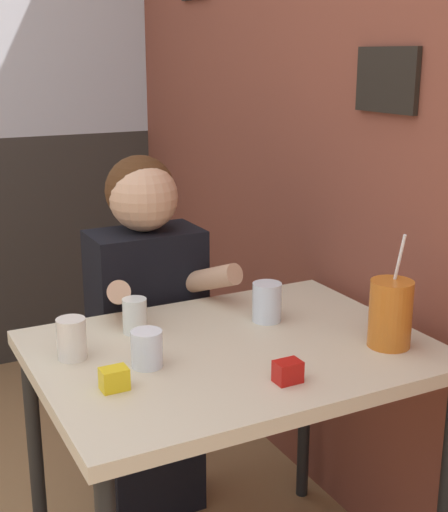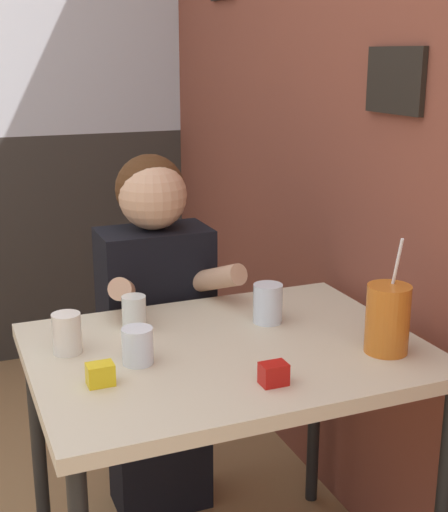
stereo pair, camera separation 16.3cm
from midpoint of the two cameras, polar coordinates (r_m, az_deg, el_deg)
The scene contains 10 objects.
brick_wall_right at distance 2.59m, azimuth 1.99°, elevation 13.21°, with size 0.08×4.28×2.70m.
main_table at distance 1.83m, azimuth -1.87°, elevation -9.48°, with size 0.97×0.73×0.76m.
person_seated at distance 2.27m, azimuth -8.19°, elevation -6.07°, with size 0.42×0.41×1.18m.
cocktail_pitcher at distance 1.80m, azimuth 10.67°, elevation -4.58°, with size 0.11×0.11×0.29m.
glass_near_pitcher at distance 1.70m, azimuth -8.96°, elevation -7.39°, with size 0.07×0.07×0.09m.
glass_center at distance 1.90m, azimuth -9.61°, elevation -4.78°, with size 0.06×0.06×0.09m.
glass_far_side at distance 1.77m, azimuth -14.71°, elevation -6.46°, with size 0.07×0.07×0.10m.
glass_by_brick at distance 1.95m, azimuth 1.06°, elevation -3.74°, with size 0.08×0.08×0.11m.
condiment_ketchup at distance 1.61m, azimuth 2.21°, elevation -9.28°, with size 0.06×0.04×0.05m.
condiment_mustard at distance 1.61m, azimuth -11.70°, elevation -9.66°, with size 0.06×0.04×0.05m.
Camera 1 is at (0.15, -1.08, 1.47)m, focal length 50.00 mm.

